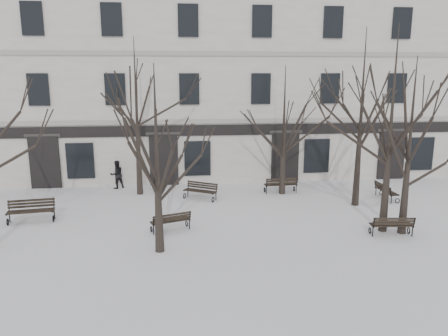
{
  "coord_description": "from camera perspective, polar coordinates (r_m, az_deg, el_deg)",
  "views": [
    {
      "loc": [
        -2.75,
        -16.5,
        6.27
      ],
      "look_at": [
        -0.62,
        3.0,
        1.98
      ],
      "focal_mm": 35.0,
      "sensor_mm": 36.0,
      "label": 1
    }
  ],
  "objects": [
    {
      "name": "pedestrian_b",
      "position": [
        24.97,
        -13.74,
        -2.57
      ],
      "size": [
        0.95,
        0.89,
        1.56
      ],
      "primitive_type": "imported",
      "rotation": [
        0.0,
        0.0,
        3.65
      ],
      "color": "black",
      "rests_on": "ground"
    },
    {
      "name": "building",
      "position": [
        29.59,
        -0.92,
        10.86
      ],
      "size": [
        40.4,
        10.2,
        11.4
      ],
      "color": "silver",
      "rests_on": "ground"
    },
    {
      "name": "tree_3",
      "position": [
        18.08,
        23.26,
        5.09
      ],
      "size": [
        4.82,
        4.82,
        6.89
      ],
      "color": "black",
      "rests_on": "ground"
    },
    {
      "name": "tree_5",
      "position": [
        22.63,
        7.87,
        6.86
      ],
      "size": [
        4.66,
        4.66,
        6.66
      ],
      "color": "black",
      "rests_on": "ground"
    },
    {
      "name": "tree_6",
      "position": [
        21.3,
        17.6,
        8.82
      ],
      "size": [
        5.8,
        5.8,
        8.28
      ],
      "color": "black",
      "rests_on": "ground"
    },
    {
      "name": "ground",
      "position": [
        17.86,
        3.04,
        -8.24
      ],
      "size": [
        100.0,
        100.0,
        0.0
      ],
      "primitive_type": "plane",
      "color": "white",
      "rests_on": "ground"
    },
    {
      "name": "bench_2",
      "position": [
        18.44,
        21.09,
        -6.94
      ],
      "size": [
        1.68,
        0.76,
        0.82
      ],
      "rotation": [
        0.0,
        0.0,
        3.04
      ],
      "color": "black",
      "rests_on": "ground"
    },
    {
      "name": "bollard_b",
      "position": [
        24.28,
        7.37,
        -1.46
      ],
      "size": [
        0.13,
        0.13,
        0.98
      ],
      "color": "black",
      "rests_on": "ground"
    },
    {
      "name": "bench_3",
      "position": [
        22.11,
        -3.07,
        -2.91
      ],
      "size": [
        1.75,
        1.38,
        0.86
      ],
      "rotation": [
        0.0,
        0.0,
        -0.54
      ],
      "color": "black",
      "rests_on": "ground"
    },
    {
      "name": "bench_4",
      "position": [
        23.4,
        7.44,
        -2.12
      ],
      "size": [
        1.76,
        0.72,
        0.87
      ],
      "rotation": [
        0.0,
        0.0,
        3.19
      ],
      "color": "black",
      "rests_on": "ground"
    },
    {
      "name": "tree_4",
      "position": [
        22.72,
        -11.41,
        8.9
      ],
      "size": [
        5.61,
        5.61,
        8.01
      ],
      "color": "black",
      "rests_on": "ground"
    },
    {
      "name": "bench_5",
      "position": [
        23.54,
        20.36,
        -2.79
      ],
      "size": [
        0.67,
        1.65,
        0.82
      ],
      "rotation": [
        0.0,
        0.0,
        1.62
      ],
      "color": "black",
      "rests_on": "ground"
    },
    {
      "name": "bench_0",
      "position": [
        20.5,
        -23.89,
        -5.04
      ],
      "size": [
        1.97,
        0.93,
        0.96
      ],
      "rotation": [
        0.0,
        0.0,
        0.13
      ],
      "color": "black",
      "rests_on": "ground"
    },
    {
      "name": "tree_1",
      "position": [
        15.02,
        -8.86,
        3.94
      ],
      "size": [
        4.61,
        4.61,
        6.59
      ],
      "color": "black",
      "rests_on": "ground"
    },
    {
      "name": "tree_2",
      "position": [
        17.97,
        21.15,
        7.59
      ],
      "size": [
        5.65,
        5.65,
        8.07
      ],
      "color": "black",
      "rests_on": "ground"
    },
    {
      "name": "bench_1",
      "position": [
        17.84,
        -6.97,
        -6.85
      ],
      "size": [
        1.68,
        1.07,
        0.81
      ],
      "rotation": [
        0.0,
        0.0,
        3.48
      ],
      "color": "black",
      "rests_on": "ground"
    },
    {
      "name": "bollard_a",
      "position": [
        23.84,
        -9.03,
        -1.76
      ],
      "size": [
        0.13,
        0.13,
        0.99
      ],
      "color": "black",
      "rests_on": "ground"
    }
  ]
}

